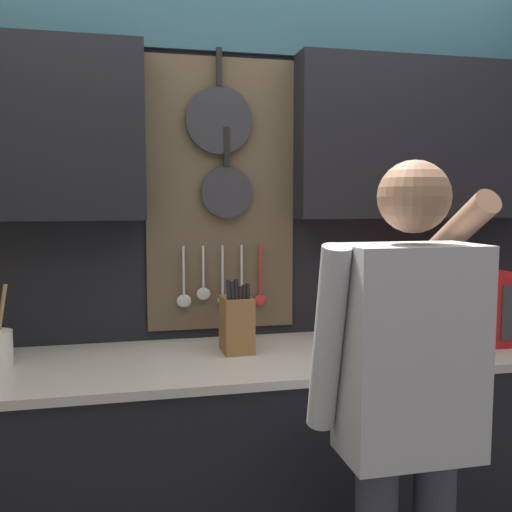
% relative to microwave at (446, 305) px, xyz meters
% --- Properties ---
extents(base_cabinet_counter, '(2.47, 0.65, 0.94)m').
position_rel_microwave_xyz_m(base_cabinet_counter, '(-0.72, -0.06, -0.61)').
color(base_cabinet_counter, black).
rests_on(base_cabinet_counter, ground_plane).
extents(back_wall_unit, '(3.04, 0.20, 2.48)m').
position_rel_microwave_xyz_m(back_wall_unit, '(-0.70, 0.23, 0.41)').
color(back_wall_unit, black).
rests_on(back_wall_unit, ground_plane).
extents(microwave, '(0.49, 0.40, 0.28)m').
position_rel_microwave_xyz_m(microwave, '(0.00, 0.00, 0.00)').
color(microwave, red).
rests_on(microwave, base_cabinet_counter).
extents(knife_block, '(0.11, 0.15, 0.28)m').
position_rel_microwave_xyz_m(knife_block, '(-0.88, 0.00, -0.03)').
color(knife_block, brown).
rests_on(knife_block, base_cabinet_counter).
extents(person, '(0.54, 0.58, 1.62)m').
position_rel_microwave_xyz_m(person, '(-0.52, -0.66, -0.12)').
color(person, '#383842').
rests_on(person, ground_plane).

